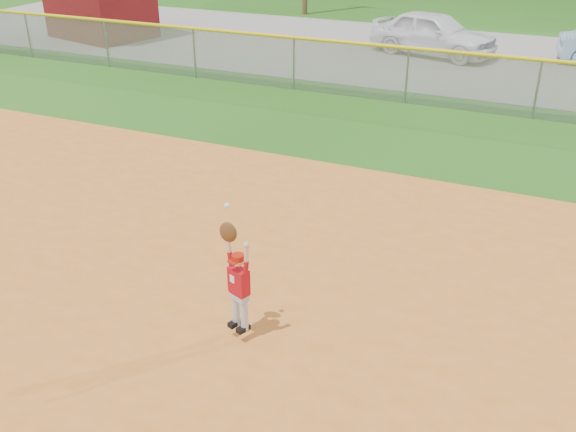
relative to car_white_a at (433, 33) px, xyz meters
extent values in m
plane|color=#225513|center=(0.61, -15.92, -0.78)|extent=(120.00, 120.00, 0.00)
cube|color=#C66823|center=(0.61, -18.92, -0.76)|extent=(24.00, 16.00, 0.04)
cube|color=gray|center=(0.61, 0.08, -0.76)|extent=(44.00, 10.00, 0.03)
imported|color=white|center=(0.00, 0.00, 0.00)|extent=(4.71, 2.84, 1.50)
cube|color=#610D0F|center=(-12.61, -2.12, 0.64)|extent=(4.19, 3.53, 2.84)
cube|color=gray|center=(0.61, -5.92, -0.03)|extent=(40.00, 0.03, 1.50)
cylinder|color=yellow|center=(0.61, -5.92, 0.72)|extent=(40.00, 0.10, 0.10)
cylinder|color=gray|center=(-12.73, -5.92, -0.03)|extent=(0.06, 0.06, 1.50)
cylinder|color=gray|center=(-9.39, -5.92, -0.03)|extent=(0.06, 0.06, 1.50)
cylinder|color=gray|center=(-6.06, -5.92, -0.03)|extent=(0.06, 0.06, 1.50)
cylinder|color=gray|center=(-2.73, -5.92, -0.03)|extent=(0.06, 0.06, 1.50)
cylinder|color=gray|center=(0.61, -5.92, -0.03)|extent=(0.06, 0.06, 1.50)
cylinder|color=gray|center=(3.94, -5.92, -0.03)|extent=(0.06, 0.06, 1.50)
cylinder|color=silver|center=(1.28, -16.94, -0.37)|extent=(0.13, 0.13, 0.45)
cylinder|color=silver|center=(1.43, -17.00, -0.37)|extent=(0.13, 0.13, 0.45)
cube|color=black|center=(1.27, -16.96, -0.56)|extent=(0.15, 0.20, 0.06)
cube|color=black|center=(1.42, -17.02, -0.56)|extent=(0.15, 0.20, 0.06)
cube|color=silver|center=(1.35, -16.97, -0.11)|extent=(0.26, 0.20, 0.09)
cube|color=maroon|center=(1.35, -16.97, -0.06)|extent=(0.28, 0.21, 0.04)
cube|color=#A90C17|center=(1.35, -16.97, 0.11)|extent=(0.31, 0.23, 0.34)
cube|color=white|center=(1.29, -17.03, 0.16)|extent=(0.08, 0.03, 0.10)
sphere|color=beige|center=(1.35, -16.97, 0.41)|extent=(0.20, 0.20, 0.15)
cylinder|color=#AE190A|center=(1.35, -16.97, 0.45)|extent=(0.20, 0.20, 0.07)
cube|color=#AE190A|center=(1.32, -17.04, 0.42)|extent=(0.14, 0.13, 0.01)
cylinder|color=#A90C17|center=(1.22, -16.91, 0.38)|extent=(0.10, 0.09, 0.19)
cylinder|color=beige|center=(1.20, -16.91, 0.57)|extent=(0.08, 0.07, 0.20)
ellipsoid|color=#4C2D14|center=(1.20, -16.91, 0.74)|extent=(0.26, 0.18, 0.27)
sphere|color=white|center=(1.20, -16.91, 1.10)|extent=(0.09, 0.09, 0.07)
cylinder|color=#A90C17|center=(1.49, -17.02, 0.38)|extent=(0.10, 0.09, 0.19)
cylinder|color=beige|center=(1.50, -17.03, 0.57)|extent=(0.08, 0.07, 0.20)
sphere|color=beige|center=(1.50, -17.03, 0.69)|extent=(0.09, 0.09, 0.07)
camera|label=1|loc=(4.65, -22.85, 4.43)|focal=40.00mm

